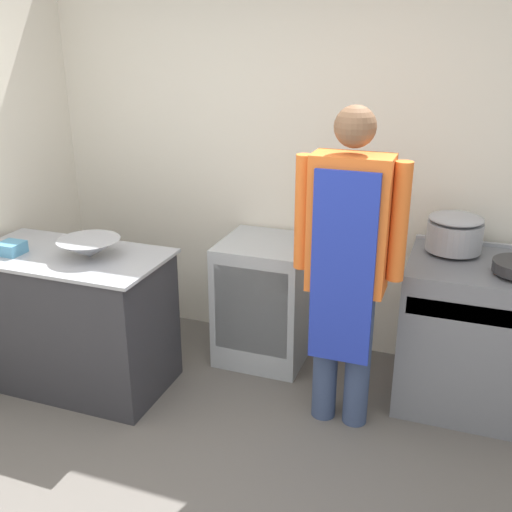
{
  "coord_description": "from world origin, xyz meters",
  "views": [
    {
      "loc": [
        1.12,
        -1.67,
        2.12
      ],
      "look_at": [
        0.09,
        1.16,
        0.98
      ],
      "focal_mm": 42.0,
      "sensor_mm": 36.0,
      "label": 1
    }
  ],
  "objects_px": {
    "person_cook": "(347,256)",
    "plastic_tub": "(11,248)",
    "mixing_bowl": "(89,248)",
    "stove": "(476,334)",
    "fridge_unit": "(265,300)",
    "stock_pot": "(455,232)"
  },
  "relations": [
    {
      "from": "stove",
      "to": "stock_pot",
      "type": "xyz_separation_m",
      "value": [
        -0.19,
        0.12,
        0.57
      ]
    },
    {
      "from": "stove",
      "to": "fridge_unit",
      "type": "xyz_separation_m",
      "value": [
        -1.34,
        0.09,
        -0.03
      ]
    },
    {
      "from": "stove",
      "to": "fridge_unit",
      "type": "height_order",
      "value": "stove"
    },
    {
      "from": "person_cook",
      "to": "mixing_bowl",
      "type": "xyz_separation_m",
      "value": [
        -1.49,
        -0.16,
        -0.09
      ]
    },
    {
      "from": "plastic_tub",
      "to": "stock_pot",
      "type": "relative_size",
      "value": 0.44
    },
    {
      "from": "plastic_tub",
      "to": "mixing_bowl",
      "type": "bearing_deg",
      "value": 13.33
    },
    {
      "from": "fridge_unit",
      "to": "plastic_tub",
      "type": "distance_m",
      "value": 1.63
    },
    {
      "from": "person_cook",
      "to": "stock_pot",
      "type": "bearing_deg",
      "value": 48.63
    },
    {
      "from": "person_cook",
      "to": "plastic_tub",
      "type": "xyz_separation_m",
      "value": [
        -1.97,
        -0.28,
        -0.11
      ]
    },
    {
      "from": "stove",
      "to": "mixing_bowl",
      "type": "height_order",
      "value": "mixing_bowl"
    },
    {
      "from": "fridge_unit",
      "to": "person_cook",
      "type": "relative_size",
      "value": 0.47
    },
    {
      "from": "fridge_unit",
      "to": "plastic_tub",
      "type": "height_order",
      "value": "plastic_tub"
    },
    {
      "from": "stove",
      "to": "mixing_bowl",
      "type": "bearing_deg",
      "value": -164.17
    },
    {
      "from": "fridge_unit",
      "to": "person_cook",
      "type": "height_order",
      "value": "person_cook"
    },
    {
      "from": "person_cook",
      "to": "plastic_tub",
      "type": "relative_size",
      "value": 12.89
    },
    {
      "from": "fridge_unit",
      "to": "mixing_bowl",
      "type": "relative_size",
      "value": 2.26
    },
    {
      "from": "fridge_unit",
      "to": "person_cook",
      "type": "distance_m",
      "value": 1.03
    },
    {
      "from": "stock_pot",
      "to": "stove",
      "type": "bearing_deg",
      "value": -33.05
    },
    {
      "from": "person_cook",
      "to": "mixing_bowl",
      "type": "distance_m",
      "value": 1.5
    },
    {
      "from": "mixing_bowl",
      "to": "stove",
      "type": "bearing_deg",
      "value": 15.83
    },
    {
      "from": "mixing_bowl",
      "to": "stock_pot",
      "type": "xyz_separation_m",
      "value": [
        2.0,
        0.74,
        0.1
      ]
    },
    {
      "from": "stock_pot",
      "to": "mixing_bowl",
      "type": "bearing_deg",
      "value": -159.62
    }
  ]
}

